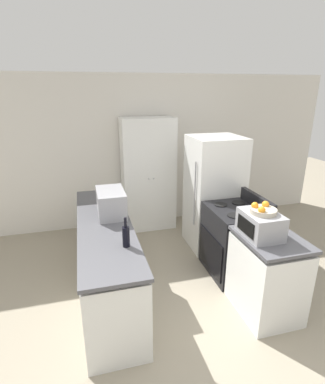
{
  "coord_description": "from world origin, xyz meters",
  "views": [
    {
      "loc": [
        -0.99,
        -1.89,
        2.36
      ],
      "look_at": [
        0.0,
        1.75,
        1.05
      ],
      "focal_mm": 28.0,
      "sensor_mm": 36.0,
      "label": 1
    }
  ],
  "objects_px": {
    "refrigerator": "(214,193)",
    "microwave": "(111,203)",
    "wine_bottle": "(126,236)",
    "toaster_oven": "(260,224)",
    "pantry_cabinet": "(148,175)",
    "fruit_bowl": "(263,210)",
    "stove": "(234,241)"
  },
  "relations": [
    {
      "from": "refrigerator",
      "to": "microwave",
      "type": "relative_size",
      "value": 3.27
    },
    {
      "from": "wine_bottle",
      "to": "toaster_oven",
      "type": "bearing_deg",
      "value": -6.02
    },
    {
      "from": "refrigerator",
      "to": "pantry_cabinet",
      "type": "bearing_deg",
      "value": 132.28
    },
    {
      "from": "toaster_oven",
      "to": "refrigerator",
      "type": "bearing_deg",
      "value": 83.47
    },
    {
      "from": "toaster_oven",
      "to": "fruit_bowl",
      "type": "xyz_separation_m",
      "value": [
        0.0,
        -0.01,
        0.16
      ]
    },
    {
      "from": "microwave",
      "to": "wine_bottle",
      "type": "bearing_deg",
      "value": -86.36
    },
    {
      "from": "wine_bottle",
      "to": "fruit_bowl",
      "type": "xyz_separation_m",
      "value": [
        1.37,
        -0.15,
        0.18
      ]
    },
    {
      "from": "refrigerator",
      "to": "wine_bottle",
      "type": "bearing_deg",
      "value": -138.52
    },
    {
      "from": "toaster_oven",
      "to": "stove",
      "type": "bearing_deg",
      "value": 80.07
    },
    {
      "from": "microwave",
      "to": "wine_bottle",
      "type": "height_order",
      "value": "microwave"
    },
    {
      "from": "toaster_oven",
      "to": "fruit_bowl",
      "type": "bearing_deg",
      "value": -81.06
    },
    {
      "from": "toaster_oven",
      "to": "wine_bottle",
      "type": "bearing_deg",
      "value": 173.98
    },
    {
      "from": "toaster_oven",
      "to": "fruit_bowl",
      "type": "height_order",
      "value": "fruit_bowl"
    },
    {
      "from": "microwave",
      "to": "toaster_oven",
      "type": "height_order",
      "value": "microwave"
    },
    {
      "from": "refrigerator",
      "to": "wine_bottle",
      "type": "relative_size",
      "value": 5.65
    },
    {
      "from": "microwave",
      "to": "refrigerator",
      "type": "bearing_deg",
      "value": 18.56
    },
    {
      "from": "refrigerator",
      "to": "wine_bottle",
      "type": "height_order",
      "value": "refrigerator"
    },
    {
      "from": "pantry_cabinet",
      "to": "wine_bottle",
      "type": "height_order",
      "value": "pantry_cabinet"
    },
    {
      "from": "refrigerator",
      "to": "fruit_bowl",
      "type": "height_order",
      "value": "refrigerator"
    },
    {
      "from": "wine_bottle",
      "to": "stove",
      "type": "bearing_deg",
      "value": 20.96
    },
    {
      "from": "microwave",
      "to": "fruit_bowl",
      "type": "bearing_deg",
      "value": -34.54
    },
    {
      "from": "stove",
      "to": "microwave",
      "type": "relative_size",
      "value": 2.04
    },
    {
      "from": "pantry_cabinet",
      "to": "refrigerator",
      "type": "height_order",
      "value": "pantry_cabinet"
    },
    {
      "from": "refrigerator",
      "to": "toaster_oven",
      "type": "xyz_separation_m",
      "value": [
        -0.17,
        -1.5,
        0.18
      ]
    },
    {
      "from": "stove",
      "to": "refrigerator",
      "type": "height_order",
      "value": "refrigerator"
    },
    {
      "from": "fruit_bowl",
      "to": "wine_bottle",
      "type": "bearing_deg",
      "value": 173.67
    },
    {
      "from": "pantry_cabinet",
      "to": "fruit_bowl",
      "type": "distance_m",
      "value": 2.5
    },
    {
      "from": "fruit_bowl",
      "to": "toaster_oven",
      "type": "bearing_deg",
      "value": 98.94
    },
    {
      "from": "microwave",
      "to": "wine_bottle",
      "type": "distance_m",
      "value": 0.83
    },
    {
      "from": "refrigerator",
      "to": "fruit_bowl",
      "type": "relative_size",
      "value": 6.42
    },
    {
      "from": "stove",
      "to": "refrigerator",
      "type": "bearing_deg",
      "value": 86.59
    },
    {
      "from": "stove",
      "to": "toaster_oven",
      "type": "distance_m",
      "value": 0.93
    }
  ]
}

